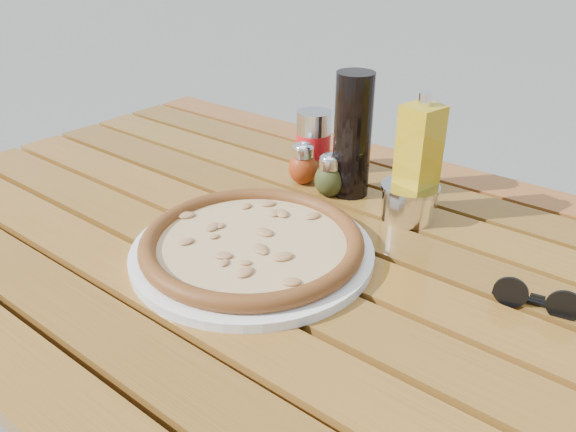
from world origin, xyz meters
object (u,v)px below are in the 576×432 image
Objects in this scene: pepper_shaker at (303,164)px; plate at (252,251)px; sunglasses at (537,299)px; pizza at (252,242)px; parmesan_tin at (409,201)px; table at (280,278)px; olive_oil_cruet at (418,162)px; soda_can at (313,142)px; oregano_shaker at (330,176)px; dark_bottle at (353,136)px.

plate is at bearing -69.12° from pepper_shaker.
pepper_shaker is 0.74× the size of sunglasses.
parmesan_tin is (0.12, 0.25, 0.01)m from pizza.
olive_oil_cruet reaches higher than table.
pizza is 3.69× the size of parmesan_tin.
parmesan_tin is (0.12, 0.19, 0.11)m from table.
soda_can is at bearing 165.40° from parmesan_tin.
parmesan_tin reaches higher than pizza.
soda_can is 0.57× the size of olive_oil_cruet.
table is 6.67× the size of olive_oil_cruet.
parmesan_tin reaches higher than sunglasses.
plate is at bearing -115.61° from olive_oil_cruet.
table is 17.07× the size of pepper_shaker.
pizza is at bearing 33.81° from plate.
plate is 3.40× the size of parmesan_tin.
table is at bearing 90.10° from pizza.
sunglasses is at bearing -15.81° from oregano_shaker.
dark_bottle is (-0.00, 0.20, 0.19)m from table.
parmesan_tin reaches higher than table.
dark_bottle reaches higher than pizza.
table is 0.21m from oregano_shaker.
pepper_shaker is 0.22m from parmesan_tin.
olive_oil_cruet reaches higher than pepper_shaker.
oregano_shaker is at bearing -39.55° from soda_can.
pizza is 0.34m from soda_can.
pepper_shaker is (-0.10, 0.19, 0.11)m from table.
table is 3.59× the size of pizza.
soda_can is 1.13× the size of parmesan_tin.
pizza is 3.54× the size of sunglasses.
pepper_shaker is 0.39× the size of olive_oil_cruet.
pepper_shaker is at bearing -177.18° from olive_oil_cruet.
pizza is at bearing -172.23° from sunglasses.
pepper_shaker reaches higher than sunglasses.
sunglasses is (0.49, -0.19, -0.04)m from soda_can.
olive_oil_cruet is (0.24, -0.05, 0.04)m from soda_can.
sunglasses is at bearing -26.73° from parmesan_tin.
olive_oil_cruet reaches higher than sunglasses.
olive_oil_cruet is 1.98× the size of parmesan_tin.
dark_bottle is 1.83× the size of soda_can.
plate is (0.00, -0.07, 0.08)m from table.
soda_can is at bearing 159.19° from dark_bottle.
plate is at bearing -89.90° from table.
soda_can is 0.25m from olive_oil_cruet.
dark_bottle is 0.15m from parmesan_tin.
plate is 0.92× the size of pizza.
soda_can is (-0.09, 0.07, 0.02)m from oregano_shaker.
oregano_shaker is at bearing 153.16° from sunglasses.
oregano_shaker is at bearing -175.68° from parmesan_tin.
olive_oil_cruet is (0.13, -0.01, -0.01)m from dark_bottle.
pepper_shaker is 0.07m from oregano_shaker.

